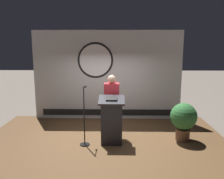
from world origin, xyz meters
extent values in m
plane|color=#6B6056|center=(0.00, 0.00, 0.00)|extent=(40.00, 40.00, 0.00)
cube|color=brown|center=(0.00, 0.00, 0.15)|extent=(6.40, 4.00, 0.30)
cube|color=silver|center=(0.00, 1.85, 1.76)|extent=(4.86, 0.10, 2.92)
cylinder|color=black|center=(-0.39, 1.80, 2.26)|extent=(1.16, 0.02, 1.16)
cylinder|color=white|center=(-0.39, 1.79, 2.26)|extent=(1.03, 0.02, 1.03)
cube|color=black|center=(0.00, 1.79, 0.52)|extent=(4.38, 0.02, 0.20)
cube|color=#26262B|center=(0.19, -0.24, 0.84)|extent=(0.52, 0.40, 1.09)
cube|color=#26262B|center=(0.19, -0.24, 1.42)|extent=(0.64, 0.50, 0.18)
cube|color=black|center=(0.19, -0.26, 1.46)|extent=(0.28, 0.20, 0.07)
cylinder|color=black|center=(0.18, 0.24, 0.72)|extent=(0.26, 0.26, 0.85)
cube|color=red|center=(0.18, 0.24, 1.45)|extent=(0.40, 0.24, 0.61)
sphere|color=tan|center=(0.18, 0.24, 1.87)|extent=(0.22, 0.22, 0.22)
cylinder|color=black|center=(-0.48, -0.39, 0.31)|extent=(0.24, 0.24, 0.02)
cylinder|color=black|center=(-0.48, -0.39, 1.04)|extent=(0.03, 0.03, 1.48)
cylinder|color=black|center=(-0.48, -0.23, 1.73)|extent=(0.02, 0.32, 0.02)
sphere|color=#262626|center=(-0.48, -0.07, 1.73)|extent=(0.07, 0.07, 0.07)
cylinder|color=brown|center=(2.04, -0.03, 0.45)|extent=(0.36, 0.36, 0.30)
sphere|color=#2D6B33|center=(2.04, -0.03, 0.95)|extent=(0.68, 0.68, 0.68)
camera|label=1|loc=(0.32, -5.94, 2.76)|focal=38.09mm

